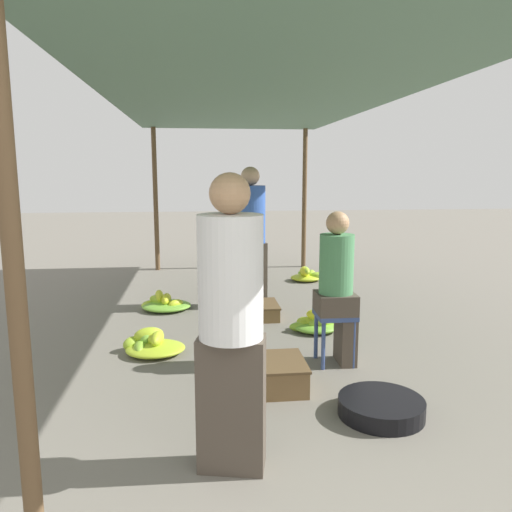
{
  "coord_description": "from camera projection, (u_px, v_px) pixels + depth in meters",
  "views": [
    {
      "loc": [
        -0.57,
        -1.72,
        1.7
      ],
      "look_at": [
        0.0,
        3.24,
        0.85
      ],
      "focal_mm": 35.0,
      "sensor_mm": 36.0,
      "label": 1
    }
  ],
  "objects": [
    {
      "name": "canopy_post_back_left",
      "position": [
        156.0,
        200.0,
        8.55
      ],
      "size": [
        0.08,
        0.08,
        2.44
      ],
      "primitive_type": "cylinder",
      "color": "brown",
      "rests_on": "ground"
    },
    {
      "name": "shopper_walking_mid",
      "position": [
        250.0,
        235.0,
        6.25
      ],
      "size": [
        0.42,
        0.42,
        1.76
      ],
      "color": "#4C4238",
      "rests_on": "ground"
    },
    {
      "name": "banana_pile_right_1",
      "position": [
        315.0,
        323.0,
        5.37
      ],
      "size": [
        0.54,
        0.42,
        0.25
      ],
      "color": "#AECA2D",
      "rests_on": "ground"
    },
    {
      "name": "banana_pile_left_0",
      "position": [
        151.0,
        344.0,
        4.74
      ],
      "size": [
        0.62,
        0.49,
        0.22
      ],
      "color": "#78B437",
      "rests_on": "ground"
    },
    {
      "name": "canopy_tarp",
      "position": [
        251.0,
        98.0,
        5.21
      ],
      "size": [
        3.0,
        7.11,
        0.04
      ],
      "primitive_type": "cube",
      "color": "#567A60",
      "rests_on": "canopy_post_front_left"
    },
    {
      "name": "banana_pile_left_1",
      "position": [
        165.0,
        304.0,
        6.23
      ],
      "size": [
        0.65,
        0.53,
        0.22
      ],
      "color": "#CBD528",
      "rests_on": "ground"
    },
    {
      "name": "stool",
      "position": [
        335.0,
        323.0,
        4.44
      ],
      "size": [
        0.34,
        0.34,
        0.47
      ],
      "color": "#384C84",
      "rests_on": "ground"
    },
    {
      "name": "canopy_post_back_right",
      "position": [
        304.0,
        199.0,
        8.85
      ],
      "size": [
        0.08,
        0.08,
        2.44
      ],
      "primitive_type": "cylinder",
      "color": "brown",
      "rests_on": "ground"
    },
    {
      "name": "basin_black",
      "position": [
        381.0,
        407.0,
        3.51
      ],
      "size": [
        0.61,
        0.61,
        0.13
      ],
      "color": "black",
      "rests_on": "ground"
    },
    {
      "name": "crate_mid",
      "position": [
        272.0,
        374.0,
        3.95
      ],
      "size": [
        0.52,
        0.52,
        0.23
      ],
      "color": "brown",
      "rests_on": "ground"
    },
    {
      "name": "canopy_post_front_left",
      "position": [
        16.0,
        294.0,
        1.98
      ],
      "size": [
        0.08,
        0.08,
        2.44
      ],
      "primitive_type": "cylinder",
      "color": "brown",
      "rests_on": "ground"
    },
    {
      "name": "crate_near",
      "position": [
        255.0,
        310.0,
        5.88
      ],
      "size": [
        0.53,
        0.53,
        0.17
      ],
      "color": "brown",
      "rests_on": "ground"
    },
    {
      "name": "vendor_seated",
      "position": [
        338.0,
        285.0,
        4.38
      ],
      "size": [
        0.35,
        0.34,
        1.37
      ],
      "color": "#4C4238",
      "rests_on": "ground"
    },
    {
      "name": "vendor_foreground",
      "position": [
        231.0,
        321.0,
        2.77
      ],
      "size": [
        0.43,
        0.43,
        1.7
      ],
      "color": "#4C4238",
      "rests_on": "ground"
    },
    {
      "name": "banana_pile_right_0",
      "position": [
        307.0,
        275.0,
        7.89
      ],
      "size": [
        0.54,
        0.52,
        0.23
      ],
      "color": "#9BC230",
      "rests_on": "ground"
    }
  ]
}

